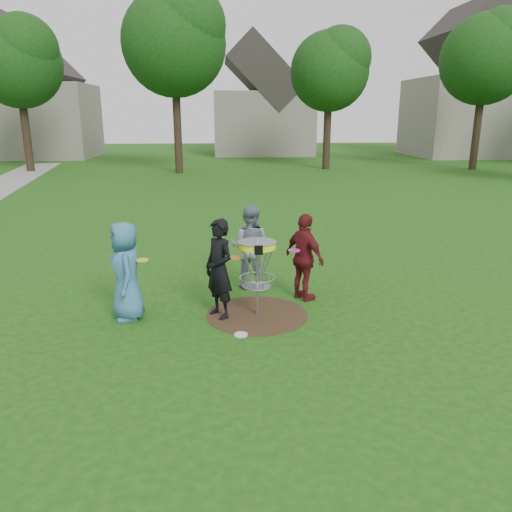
{
  "coord_description": "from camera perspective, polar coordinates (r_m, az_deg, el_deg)",
  "views": [
    {
      "loc": [
        -0.6,
        -8.18,
        3.47
      ],
      "look_at": [
        0.0,
        0.3,
        1.0
      ],
      "focal_mm": 35.0,
      "sensor_mm": 36.0,
      "label": 1
    }
  ],
  "objects": [
    {
      "name": "player_black",
      "position": [
        8.56,
        -4.25,
        -1.5
      ],
      "size": [
        0.71,
        0.76,
        1.74
      ],
      "primitive_type": "imported",
      "rotation": [
        0.0,
        0.0,
        -0.95
      ],
      "color": "black",
      "rests_on": "ground"
    },
    {
      "name": "tree_row",
      "position": [
        29.0,
        -2.13,
        21.6
      ],
      "size": [
        51.2,
        17.42,
        9.9
      ],
      "color": "#38281C",
      "rests_on": "ground"
    },
    {
      "name": "disc_golf_basket",
      "position": [
        8.56,
        0.14,
        -0.44
      ],
      "size": [
        0.66,
        0.67,
        1.38
      ],
      "color": "#9EA0A5",
      "rests_on": "ground"
    },
    {
      "name": "held_discs",
      "position": [
        8.95,
        -2.7,
        0.48
      ],
      "size": [
        2.9,
        1.41,
        0.07
      ],
      "color": "yellow",
      "rests_on": "ground"
    },
    {
      "name": "dirt_patch",
      "position": [
        8.9,
        0.14,
        -6.71
      ],
      "size": [
        1.8,
        1.8,
        0.01
      ],
      "primitive_type": "cylinder",
      "color": "#47331E",
      "rests_on": "ground"
    },
    {
      "name": "player_blue",
      "position": [
        8.76,
        -14.62,
        -1.69
      ],
      "size": [
        0.75,
        0.95,
        1.71
      ],
      "primitive_type": "imported",
      "rotation": [
        0.0,
        0.0,
        -1.3
      ],
      "color": "teal",
      "rests_on": "ground"
    },
    {
      "name": "ground",
      "position": [
        8.9,
        0.14,
        -6.73
      ],
      "size": [
        100.0,
        100.0,
        0.0
      ],
      "primitive_type": "plane",
      "color": "#19470F",
      "rests_on": "ground"
    },
    {
      "name": "player_grey",
      "position": [
        10.0,
        -0.73,
        1.05
      ],
      "size": [
        1.0,
        0.88,
        1.71
      ],
      "primitive_type": "imported",
      "rotation": [
        0.0,
        0.0,
        2.82
      ],
      "color": "slate",
      "rests_on": "ground"
    },
    {
      "name": "house_row",
      "position": [
        41.6,
        3.53,
        17.09
      ],
      "size": [
        44.5,
        10.65,
        11.62
      ],
      "color": "gray",
      "rests_on": "ground"
    },
    {
      "name": "disc_on_grass",
      "position": [
        8.14,
        -1.73,
        -8.97
      ],
      "size": [
        0.22,
        0.22,
        0.02
      ],
      "primitive_type": "cylinder",
      "color": "silver",
      "rests_on": "ground"
    },
    {
      "name": "player_maroon",
      "position": [
        9.4,
        5.57,
        -0.17
      ],
      "size": [
        0.87,
        1.04,
        1.67
      ],
      "primitive_type": "imported",
      "rotation": [
        0.0,
        0.0,
        2.14
      ],
      "color": "maroon",
      "rests_on": "ground"
    }
  ]
}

